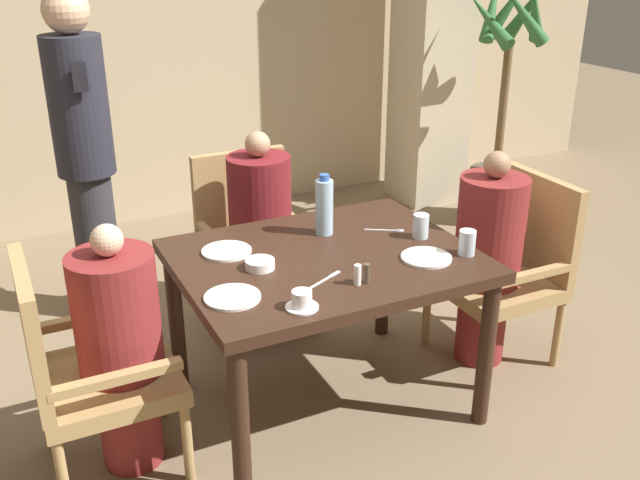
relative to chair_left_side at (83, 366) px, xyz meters
name	(u,v)px	position (x,y,z in m)	size (l,w,h in m)	color
ground_plane	(325,401)	(1.01, 0.00, -0.49)	(16.00, 16.00, 0.00)	#7A664C
wall_back	(153,24)	(1.01, 2.67, 0.91)	(8.00, 0.06, 2.80)	tan
pillar_stone	(434,25)	(2.97, 2.13, 0.86)	(0.47, 0.47, 2.70)	#BCAD8E
dining_table	(325,275)	(1.01, 0.00, 0.16)	(1.22, 0.96, 0.74)	#331E14
chair_left_side	(83,366)	(0.00, 0.00, 0.00)	(0.52, 0.52, 0.92)	#A88451
diner_in_left_chair	(121,347)	(0.15, 0.00, 0.04)	(0.32, 0.32, 1.03)	maroon
chair_far_side	(251,236)	(1.01, 0.89, 0.00)	(0.52, 0.52, 0.92)	#A88451
diner_in_far_chair	(261,233)	(1.01, 0.74, 0.07)	(0.32, 0.32, 1.09)	maroon
chair_right_side	(510,264)	(2.03, 0.00, 0.00)	(0.52, 0.52, 0.92)	#A88451
diner_in_right_chair	(488,257)	(1.88, 0.00, 0.06)	(0.32, 0.32, 1.08)	maroon
standing_host	(85,151)	(0.28, 1.31, 0.46)	(0.30, 0.33, 1.75)	#2D2D33
potted_palm	(500,133)	(3.14, 1.47, 0.18)	(0.53, 0.52, 1.78)	#4C4238
plate_main_left	(227,251)	(0.65, 0.21, 0.26)	(0.21, 0.21, 0.01)	white
plate_main_right	(232,297)	(0.54, -0.20, 0.26)	(0.21, 0.21, 0.01)	white
plate_dessert_center	(426,258)	(1.37, -0.22, 0.26)	(0.21, 0.21, 0.01)	white
teacup_with_saucer	(302,301)	(0.73, -0.37, 0.28)	(0.12, 0.12, 0.07)	white
bowl_small	(260,264)	(0.72, 0.00, 0.27)	(0.12, 0.12, 0.04)	white
water_bottle	(324,206)	(1.11, 0.21, 0.38)	(0.08, 0.08, 0.28)	#A3C6DB
glass_tall_near	(421,226)	(1.48, -0.01, 0.30)	(0.07, 0.07, 0.11)	silver
glass_tall_mid	(467,243)	(1.55, -0.25, 0.30)	(0.07, 0.07, 0.11)	silver
salt_shaker	(358,275)	(1.00, -0.30, 0.29)	(0.03, 0.03, 0.08)	white
pepper_shaker	(367,273)	(1.04, -0.30, 0.29)	(0.03, 0.03, 0.08)	#4C3D2D
fork_beside_plate	(388,230)	(1.39, 0.11, 0.25)	(0.16, 0.11, 0.00)	silver
knife_beside_plate	(326,279)	(0.92, -0.21, 0.25)	(0.18, 0.10, 0.00)	silver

